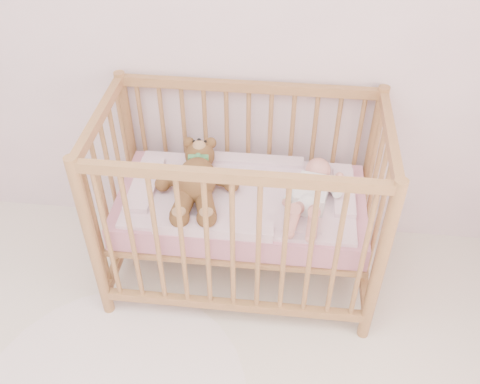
# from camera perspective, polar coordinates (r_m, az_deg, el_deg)

# --- Properties ---
(wall_back) EXTENTS (4.00, 0.02, 2.70)m
(wall_back) POSITION_cam_1_polar(r_m,az_deg,el_deg) (2.62, -8.67, 19.52)
(wall_back) COLOR silver
(wall_back) RESTS_ON floor
(crib) EXTENTS (1.36, 0.76, 1.00)m
(crib) POSITION_cam_1_polar(r_m,az_deg,el_deg) (2.66, 0.12, -1.25)
(crib) COLOR #B77A4D
(crib) RESTS_ON floor
(mattress) EXTENTS (1.22, 0.62, 0.13)m
(mattress) POSITION_cam_1_polar(r_m,az_deg,el_deg) (2.67, 0.12, -1.48)
(mattress) COLOR pink
(mattress) RESTS_ON crib
(blanket) EXTENTS (1.10, 0.58, 0.06)m
(blanket) POSITION_cam_1_polar(r_m,az_deg,el_deg) (2.62, 0.12, -0.28)
(blanket) COLOR #EEA4BE
(blanket) RESTS_ON mattress
(baby) EXTENTS (0.36, 0.60, 0.13)m
(baby) POSITION_cam_1_polar(r_m,az_deg,el_deg) (2.55, 7.68, 0.15)
(baby) COLOR white
(baby) RESTS_ON blanket
(teddy_bear) EXTENTS (0.48, 0.64, 0.17)m
(teddy_bear) POSITION_cam_1_polar(r_m,az_deg,el_deg) (2.58, -4.64, 1.19)
(teddy_bear) COLOR brown
(teddy_bear) RESTS_ON blanket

